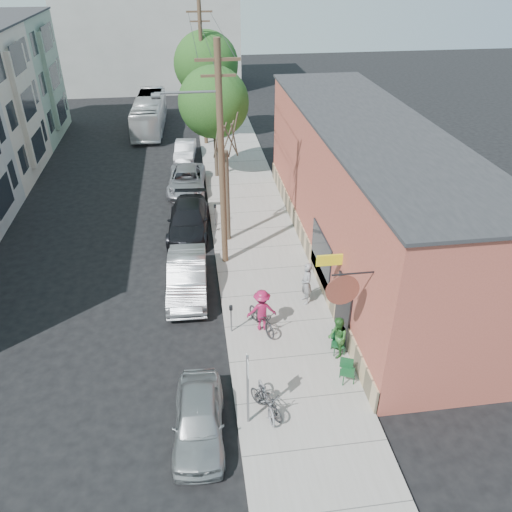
{
  "coord_description": "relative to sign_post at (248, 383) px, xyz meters",
  "views": [
    {
      "loc": [
        1.12,
        -15.41,
        13.02
      ],
      "look_at": [
        3.68,
        3.03,
        1.5
      ],
      "focal_mm": 35.0,
      "sensor_mm": 36.0,
      "label": 1
    }
  ],
  "objects": [
    {
      "name": "parking_meter_near",
      "position": [
        -0.1,
        4.46,
        -0.85
      ],
      "size": [
        0.14,
        0.14,
        1.24
      ],
      "color": "slate",
      "rests_on": "sidewalk"
    },
    {
      "name": "sidewalk",
      "position": [
        1.9,
        15.71,
        -1.76
      ],
      "size": [
        4.5,
        58.0,
        0.15
      ],
      "primitive_type": "cube",
      "color": "gray",
      "rests_on": "ground"
    },
    {
      "name": "car_4",
      "position": [
        -1.55,
        24.08,
        -1.19
      ],
      "size": [
        1.71,
        3.99,
        1.28
      ],
      "primitive_type": "imported",
      "rotation": [
        0.0,
        0.0,
        -0.09
      ],
      "color": "#ADAEB5",
      "rests_on": "ground"
    },
    {
      "name": "car_2",
      "position": [
        -1.55,
        13.03,
        -1.09
      ],
      "size": [
        2.51,
        5.3,
        1.49
      ],
      "primitive_type": "imported",
      "rotation": [
        0.0,
        0.0,
        -0.08
      ],
      "color": "black",
      "rests_on": "ground"
    },
    {
      "name": "utility_pole_far",
      "position": [
        0.1,
        27.0,
        3.51
      ],
      "size": [
        1.8,
        0.28,
        10.0
      ],
      "color": "#503A28",
      "rests_on": "sidewalk"
    },
    {
      "name": "tree_leafy_mid",
      "position": [
        0.45,
        20.36,
        3.11
      ],
      "size": [
        4.36,
        4.36,
        6.98
      ],
      "color": "#44392C",
      "rests_on": "sidewalk"
    },
    {
      "name": "cafe_building",
      "position": [
        6.64,
        9.71,
        1.47
      ],
      "size": [
        6.6,
        20.2,
        6.61
      ],
      "color": "#A54C3D",
      "rests_on": "ground"
    },
    {
      "name": "cyclist_bike",
      "position": [
        1.1,
        4.48,
        -1.17
      ],
      "size": [
        1.34,
        2.05,
        1.02
      ],
      "primitive_type": "imported",
      "rotation": [
        0.0,
        0.0,
        0.37
      ],
      "color": "black",
      "rests_on": "sidewalk"
    },
    {
      "name": "parking_meter_far",
      "position": [
        -0.1,
        13.39,
        -0.85
      ],
      "size": [
        0.14,
        0.14,
        1.24
      ],
      "color": "slate",
      "rests_on": "sidewalk"
    },
    {
      "name": "car_3",
      "position": [
        -1.55,
        18.54,
        -1.16
      ],
      "size": [
        2.58,
        5.02,
        1.35
      ],
      "primitive_type": "imported",
      "rotation": [
        0.0,
        0.0,
        -0.07
      ],
      "color": "#9A9AA1",
      "rests_on": "ground"
    },
    {
      "name": "car_0",
      "position": [
        -1.55,
        -0.15,
        -1.17
      ],
      "size": [
        1.78,
        3.96,
        1.32
      ],
      "primitive_type": "imported",
      "rotation": [
        0.0,
        0.0,
        -0.06
      ],
      "color": "#929699",
      "rests_on": "ground"
    },
    {
      "name": "car_1",
      "position": [
        -1.74,
        7.59,
        -1.05
      ],
      "size": [
        1.82,
        4.79,
        1.56
      ],
      "primitive_type": "imported",
      "rotation": [
        0.0,
        0.0,
        -0.03
      ],
      "color": "#A0A3A8",
      "rests_on": "ground"
    },
    {
      "name": "patio_chair_b",
      "position": [
        3.62,
        1.26,
        -1.24
      ],
      "size": [
        0.66,
        0.66,
        0.88
      ],
      "primitive_type": null,
      "rotation": [
        0.0,
        0.0,
        -0.41
      ],
      "color": "#134422",
      "rests_on": "sidewalk"
    },
    {
      "name": "patron_green",
      "position": [
        3.6,
        2.59,
        -0.85
      ],
      "size": [
        0.69,
        0.85,
        1.67
      ],
      "primitive_type": "imported",
      "rotation": [
        0.0,
        0.0,
        -1.64
      ],
      "color": "#286227",
      "rests_on": "sidewalk"
    },
    {
      "name": "sign_post",
      "position": [
        0.0,
        0.0,
        0.0
      ],
      "size": [
        0.07,
        0.45,
        2.8
      ],
      "color": "slate",
      "rests_on": "sidewalk"
    },
    {
      "name": "patron_grey",
      "position": [
        3.2,
        5.94,
        -0.73
      ],
      "size": [
        0.52,
        0.73,
        1.91
      ],
      "primitive_type": "imported",
      "rotation": [
        0.0,
        0.0,
        -1.48
      ],
      "color": "gray",
      "rests_on": "sidewalk"
    },
    {
      "name": "bus",
      "position": [
        -4.33,
        31.68,
        -0.51
      ],
      "size": [
        2.6,
        9.59,
        2.65
      ],
      "primitive_type": "imported",
      "rotation": [
        0.0,
        0.0,
        -0.04
      ],
      "color": "white",
      "rests_on": "ground"
    },
    {
      "name": "tree_leafy_far",
      "position": [
        0.45,
        28.38,
        3.85
      ],
      "size": [
        4.79,
        4.79,
        7.93
      ],
      "color": "#44392C",
      "rests_on": "sidewalk"
    },
    {
      "name": "utility_pole_near",
      "position": [
        0.04,
        9.71,
        3.58
      ],
      "size": [
        3.57,
        0.28,
        10.0
      ],
      "color": "#503A28",
      "rests_on": "sidewalk"
    },
    {
      "name": "parked_bike_a",
      "position": [
        0.62,
        0.3,
        -1.2
      ],
      "size": [
        1.22,
        1.6,
        0.96
      ],
      "primitive_type": "imported",
      "rotation": [
        0.0,
        0.0,
        0.55
      ],
      "color": "black",
      "rests_on": "sidewalk"
    },
    {
      "name": "patio_chair_a",
      "position": [
        3.71,
        2.72,
        -1.24
      ],
      "size": [
        0.66,
        0.66,
        0.88
      ],
      "primitive_type": null,
      "rotation": [
        0.0,
        0.0,
        -0.41
      ],
      "color": "#134422",
      "rests_on": "sidewalk"
    },
    {
      "name": "tree_bare",
      "position": [
        0.45,
        11.8,
        0.7
      ],
      "size": [
        0.24,
        0.24,
        4.77
      ],
      "color": "#44392C",
      "rests_on": "sidewalk"
    },
    {
      "name": "end_cap_building",
      "position": [
        -4.35,
        46.71,
        4.17
      ],
      "size": [
        18.0,
        8.0,
        12.0
      ],
      "primitive_type": "cube",
      "color": "#9D9C98",
      "rests_on": "ground"
    },
    {
      "name": "parked_bike_b",
      "position": [
        0.65,
        0.41,
        -1.2
      ],
      "size": [
        0.87,
        1.92,
        0.97
      ],
      "primitive_type": "imported",
      "rotation": [
        0.0,
        0.0,
        0.12
      ],
      "color": "slate",
      "rests_on": "sidewalk"
    },
    {
      "name": "cyclist",
      "position": [
        1.1,
        4.48,
        -0.78
      ],
      "size": [
        1.16,
        0.67,
        1.8
      ],
      "primitive_type": "imported",
      "rotation": [
        0.0,
        0.0,
        3.15
      ],
      "color": "maroon",
      "rests_on": "sidewalk"
    },
    {
      "name": "ground",
      "position": [
        -2.35,
        4.71,
        -1.83
      ],
      "size": [
        120.0,
        120.0,
        0.0
      ],
      "primitive_type": "plane",
      "color": "black"
    }
  ]
}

